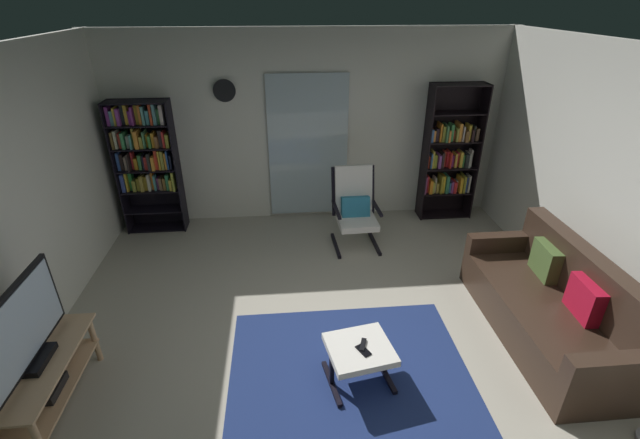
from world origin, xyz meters
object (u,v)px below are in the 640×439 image
(cell_phone, at_px, (363,350))
(bookshelf_near_tv, at_px, (146,157))
(television, at_px, (23,330))
(ottoman, at_px, (360,353))
(leather_sofa, at_px, (552,307))
(tv_stand, at_px, (42,379))
(tv_remote, at_px, (363,345))
(lounge_armchair, at_px, (355,206))
(bookshelf_near_sofa, at_px, (449,156))
(wall_clock, at_px, (224,91))

(cell_phone, bearing_deg, bookshelf_near_tv, 100.58)
(television, distance_m, ottoman, 2.53)
(television, xyz_separation_m, leather_sofa, (4.40, 0.47, -0.49))
(ottoman, distance_m, cell_phone, 0.09)
(tv_stand, bearing_deg, television, 75.49)
(ottoman, height_order, tv_remote, tv_remote)
(bookshelf_near_tv, distance_m, lounge_armchair, 2.81)
(television, distance_m, bookshelf_near_sofa, 5.26)
(bookshelf_near_tv, bearing_deg, cell_phone, -51.92)
(leather_sofa, height_order, tv_remote, leather_sofa)
(ottoman, bearing_deg, leather_sofa, 12.01)
(tv_stand, bearing_deg, lounge_armchair, 40.42)
(bookshelf_near_tv, xyz_separation_m, lounge_armchair, (2.69, -0.64, -0.52))
(bookshelf_near_sofa, bearing_deg, television, -144.15)
(leather_sofa, bearing_deg, cell_phone, -166.42)
(television, bearing_deg, wall_clock, 69.51)
(tv_stand, relative_size, ottoman, 1.86)
(bookshelf_near_sofa, bearing_deg, tv_stand, -144.08)
(leather_sofa, bearing_deg, tv_stand, -173.78)
(lounge_armchair, xyz_separation_m, cell_phone, (-0.32, -2.38, -0.16))
(bookshelf_near_sofa, distance_m, cell_phone, 3.58)
(bookshelf_near_sofa, height_order, ottoman, bookshelf_near_sofa)
(television, xyz_separation_m, ottoman, (2.48, 0.06, -0.50))
(lounge_armchair, bearing_deg, television, -139.66)
(television, relative_size, cell_phone, 7.21)
(tv_remote, bearing_deg, cell_phone, -78.63)
(tv_remote, bearing_deg, wall_clock, 131.20)
(leather_sofa, height_order, wall_clock, wall_clock)
(ottoman, bearing_deg, wall_clock, 112.05)
(tv_stand, distance_m, bookshelf_near_sofa, 5.30)
(tv_stand, xyz_separation_m, ottoman, (2.48, 0.07, -0.02))
(bookshelf_near_sofa, xyz_separation_m, wall_clock, (-3.06, 0.14, 0.93))
(tv_remote, bearing_deg, ottoman, -142.42)
(tv_stand, distance_m, leather_sofa, 4.42)
(lounge_armchair, relative_size, cell_phone, 7.30)
(tv_stand, distance_m, tv_remote, 2.51)
(bookshelf_near_tv, bearing_deg, leather_sofa, -31.04)
(tv_remote, relative_size, wall_clock, 0.50)
(bookshelf_near_tv, height_order, bookshelf_near_sofa, bookshelf_near_sofa)
(tv_stand, distance_m, television, 0.48)
(bookshelf_near_sofa, xyz_separation_m, tv_remote, (-1.75, -3.01, -0.54))
(television, distance_m, bookshelf_near_tv, 3.05)
(bookshelf_near_tv, relative_size, leather_sofa, 0.91)
(bookshelf_near_sofa, distance_m, tv_remote, 3.52)
(lounge_armchair, bearing_deg, cell_phone, -97.56)
(tv_stand, height_order, tv_remote, tv_stand)
(tv_stand, relative_size, cell_phone, 7.92)
(bookshelf_near_tv, distance_m, wall_clock, 1.35)
(bookshelf_near_sofa, height_order, wall_clock, wall_clock)
(bookshelf_near_tv, distance_m, leather_sofa, 5.03)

